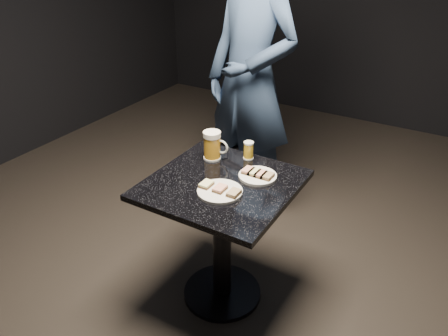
{
  "coord_description": "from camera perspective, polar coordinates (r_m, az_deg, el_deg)",
  "views": [
    {
      "loc": [
        0.96,
        -1.59,
        1.86
      ],
      "look_at": [
        0.0,
        0.02,
        0.82
      ],
      "focal_mm": 35.0,
      "sensor_mm": 36.0,
      "label": 1
    }
  ],
  "objects": [
    {
      "name": "canapes_on_plate_large",
      "position": [
        2.06,
        -0.54,
        -2.7
      ],
      "size": [
        0.2,
        0.07,
        0.02
      ],
      "color": "#4C3521",
      "rests_on": "plate_large"
    },
    {
      "name": "floor",
      "position": [
        2.62,
        -0.23,
        -16.06
      ],
      "size": [
        6.0,
        6.0,
        0.0
      ],
      "primitive_type": "plane",
      "color": "black",
      "rests_on": "ground"
    },
    {
      "name": "beer_tumbler",
      "position": [
        2.36,
        3.22,
        2.32
      ],
      "size": [
        0.06,
        0.06,
        0.1
      ],
      "color": "silver",
      "rests_on": "table"
    },
    {
      "name": "table",
      "position": [
        2.29,
        -0.26,
        -7.05
      ],
      "size": [
        0.7,
        0.7,
        0.75
      ],
      "color": "black",
      "rests_on": "floor"
    },
    {
      "name": "plate_large",
      "position": [
        2.07,
        -0.54,
        -3.08
      ],
      "size": [
        0.22,
        0.22,
        0.01
      ],
      "primitive_type": "cylinder",
      "color": "silver",
      "rests_on": "table"
    },
    {
      "name": "plate_small",
      "position": [
        2.2,
        4.41,
        -1.05
      ],
      "size": [
        0.19,
        0.19,
        0.01
      ],
      "primitive_type": "cylinder",
      "color": "white",
      "rests_on": "table"
    },
    {
      "name": "chair",
      "position": [
        3.07,
        2.46,
        2.74
      ],
      "size": [
        0.41,
        0.41,
        0.86
      ],
      "color": "black",
      "rests_on": "floor"
    },
    {
      "name": "beer_mug",
      "position": [
        2.34,
        -1.49,
        2.98
      ],
      "size": [
        0.14,
        0.1,
        0.16
      ],
      "color": "silver",
      "rests_on": "table"
    },
    {
      "name": "canapes_on_plate_small",
      "position": [
        2.19,
        4.43,
        -0.68
      ],
      "size": [
        0.16,
        0.07,
        0.02
      ],
      "color": "#4C3521",
      "rests_on": "plate_small"
    },
    {
      "name": "patron",
      "position": [
        2.92,
        3.55,
        11.31
      ],
      "size": [
        0.8,
        0.63,
        1.94
      ],
      "primitive_type": "imported",
      "rotation": [
        0.0,
        0.0,
        -0.25
      ],
      "color": "navy",
      "rests_on": "floor"
    }
  ]
}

